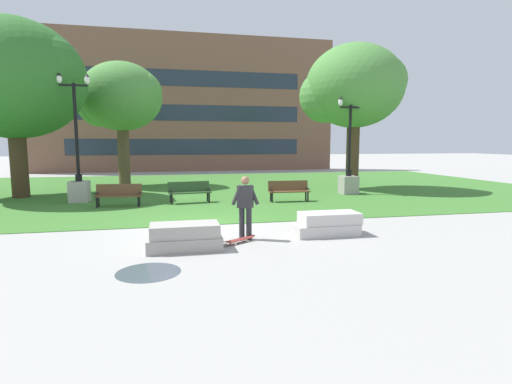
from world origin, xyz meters
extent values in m
plane|color=#A3A09B|center=(0.00, 0.00, 0.00)|extent=(140.00, 140.00, 0.00)
cube|color=#3D752D|center=(0.00, 10.00, 0.01)|extent=(40.00, 20.00, 0.02)
cube|color=#9E9991|center=(-0.77, -2.74, 0.16)|extent=(1.80, 0.90, 0.32)
cube|color=#A6A098|center=(-0.75, -2.74, 0.48)|extent=(1.66, 0.83, 0.32)
cube|color=#BCB7B2|center=(3.20, -2.02, 0.16)|extent=(1.80, 0.90, 0.32)
cube|color=beige|center=(3.32, -2.02, 0.48)|extent=(1.66, 0.83, 0.32)
cylinder|color=#28282D|center=(0.98, -2.06, 0.43)|extent=(0.15, 0.15, 0.86)
cylinder|color=#28282D|center=(0.80, -1.97, 0.43)|extent=(0.15, 0.15, 0.86)
cube|color=#2D2D30|center=(0.89, -2.02, 1.16)|extent=(0.47, 0.40, 0.60)
cylinder|color=#2D2D30|center=(1.12, -2.03, 1.21)|extent=(0.32, 0.23, 0.55)
cylinder|color=#2D2D30|center=(0.66, -2.00, 1.21)|extent=(0.32, 0.23, 0.55)
sphere|color=#9E7051|center=(0.89, -2.02, 1.60)|extent=(0.22, 0.22, 0.22)
cube|color=maroon|center=(0.64, -2.40, 0.09)|extent=(0.78, 0.61, 0.02)
cube|color=maroon|center=(0.27, -2.65, 0.11)|extent=(0.21, 0.23, 0.06)
cube|color=maroon|center=(1.02, -2.15, 0.11)|extent=(0.21, 0.23, 0.06)
cylinder|color=silver|center=(0.52, -2.62, 0.03)|extent=(0.06, 0.06, 0.06)
cylinder|color=silver|center=(0.40, -2.43, 0.03)|extent=(0.06, 0.06, 0.06)
cylinder|color=silver|center=(0.89, -2.37, 0.03)|extent=(0.06, 0.06, 0.06)
cylinder|color=silver|center=(0.77, -2.19, 0.03)|extent=(0.06, 0.06, 0.06)
cylinder|color=#47515B|center=(-1.55, -4.35, 0.00)|extent=(1.30, 1.30, 0.01)
cube|color=brown|center=(-3.11, 4.31, 0.46)|extent=(1.83, 0.56, 0.05)
cube|color=brown|center=(-3.10, 4.56, 0.69)|extent=(1.80, 0.25, 0.46)
cube|color=black|center=(-3.95, 4.37, 0.58)|extent=(0.09, 0.40, 0.04)
cube|color=black|center=(-2.28, 4.26, 0.58)|extent=(0.09, 0.40, 0.04)
cylinder|color=black|center=(-3.92, 4.21, 0.23)|extent=(0.07, 0.07, 0.41)
cylinder|color=black|center=(-2.33, 4.10, 0.23)|extent=(0.07, 0.07, 0.41)
cylinder|color=black|center=(-3.90, 4.53, 0.23)|extent=(0.07, 0.07, 0.41)
cylinder|color=black|center=(-2.31, 4.42, 0.23)|extent=(0.07, 0.07, 0.41)
cube|color=brown|center=(4.05, 4.21, 0.46)|extent=(1.82, 0.52, 0.05)
cube|color=brown|center=(4.06, 4.46, 0.69)|extent=(1.80, 0.21, 0.46)
cube|color=black|center=(3.21, 4.25, 0.58)|extent=(0.08, 0.40, 0.04)
cube|color=black|center=(4.89, 4.17, 0.58)|extent=(0.08, 0.40, 0.04)
cylinder|color=black|center=(3.24, 4.09, 0.23)|extent=(0.07, 0.07, 0.41)
cylinder|color=black|center=(4.84, 4.01, 0.23)|extent=(0.07, 0.07, 0.41)
cylinder|color=black|center=(3.26, 4.41, 0.23)|extent=(0.07, 0.07, 0.41)
cylinder|color=black|center=(4.86, 4.33, 0.23)|extent=(0.07, 0.07, 0.41)
cube|color=#284723|center=(-0.23, 4.74, 0.46)|extent=(1.84, 0.69, 0.05)
cube|color=#284723|center=(-0.27, 4.99, 0.69)|extent=(1.80, 0.37, 0.46)
cube|color=black|center=(-1.06, 4.62, 0.58)|extent=(0.11, 0.40, 0.04)
cube|color=black|center=(0.60, 4.86, 0.58)|extent=(0.11, 0.40, 0.04)
cylinder|color=black|center=(-1.00, 4.47, 0.23)|extent=(0.07, 0.07, 0.41)
cylinder|color=black|center=(0.58, 4.69, 0.23)|extent=(0.07, 0.07, 0.41)
cylinder|color=black|center=(-1.04, 4.79, 0.23)|extent=(0.07, 0.07, 0.41)
cylinder|color=black|center=(0.54, 5.01, 0.23)|extent=(0.07, 0.07, 0.41)
cube|color=gray|center=(7.76, 6.14, 0.47)|extent=(0.80, 0.80, 0.90)
cylinder|color=black|center=(7.76, 6.14, 1.07)|extent=(0.28, 0.28, 0.30)
cylinder|color=black|center=(7.76, 6.14, 2.67)|extent=(0.14, 0.14, 3.50)
cube|color=black|center=(7.76, 6.14, 4.32)|extent=(1.10, 0.08, 0.08)
ellipsoid|color=white|center=(7.21, 6.14, 4.56)|extent=(0.22, 0.22, 0.36)
cone|color=black|center=(7.21, 6.14, 4.75)|extent=(0.20, 0.20, 0.13)
ellipsoid|color=white|center=(8.31, 6.14, 4.56)|extent=(0.22, 0.22, 0.36)
cone|color=black|center=(8.31, 6.14, 4.75)|extent=(0.20, 0.20, 0.13)
cube|color=#ADA89E|center=(-4.94, 6.13, 0.47)|extent=(0.80, 0.80, 0.90)
cylinder|color=black|center=(-4.94, 6.13, 1.07)|extent=(0.28, 0.28, 0.30)
cylinder|color=black|center=(-4.94, 6.13, 3.01)|extent=(0.14, 0.14, 4.18)
cube|color=black|center=(-4.94, 6.13, 5.00)|extent=(1.10, 0.08, 0.08)
ellipsoid|color=white|center=(-5.49, 6.13, 5.24)|extent=(0.22, 0.22, 0.36)
cone|color=black|center=(-5.49, 6.13, 5.44)|extent=(0.20, 0.20, 0.13)
ellipsoid|color=white|center=(-4.39, 6.13, 5.24)|extent=(0.22, 0.22, 0.36)
cone|color=black|center=(-4.39, 6.13, 5.44)|extent=(0.20, 0.20, 0.13)
cylinder|color=#42301E|center=(-7.95, 8.22, 1.88)|extent=(0.76, 0.76, 3.71)
ellipsoid|color=#2D6B28|center=(-7.95, 8.22, 5.49)|extent=(6.39, 6.39, 5.43)
sphere|color=#2D6B28|center=(-6.35, 7.59, 5.81)|extent=(3.20, 3.20, 3.20)
cylinder|color=brown|center=(-3.68, 12.45, 2.00)|extent=(0.67, 0.67, 3.96)
ellipsoid|color=#4C893D|center=(-3.68, 12.45, 5.26)|extent=(4.66, 4.66, 3.96)
sphere|color=#4C893D|center=(-4.96, 12.91, 4.79)|extent=(2.57, 2.57, 2.57)
sphere|color=#4C893D|center=(-2.51, 11.98, 5.49)|extent=(2.33, 2.33, 2.33)
cylinder|color=#4C3823|center=(8.89, 8.10, 2.11)|extent=(0.70, 0.70, 4.17)
ellipsoid|color=#4C893D|center=(8.89, 8.10, 5.64)|extent=(5.28, 5.28, 4.49)
sphere|color=#4C893D|center=(7.44, 8.63, 5.11)|extent=(2.90, 2.90, 2.90)
sphere|color=#4C893D|center=(10.21, 7.58, 5.91)|extent=(2.64, 2.64, 2.64)
cube|color=brown|center=(0.62, 24.50, 6.07)|extent=(27.30, 1.00, 12.13)
cube|color=#232D3D|center=(0.62, 23.98, 2.20)|extent=(20.48, 0.03, 1.40)
cube|color=#232D3D|center=(0.62, 23.98, 5.20)|extent=(20.48, 0.03, 1.40)
cube|color=#232D3D|center=(0.62, 23.98, 8.20)|extent=(20.48, 0.03, 1.40)
camera|label=1|loc=(-1.09, -12.42, 2.61)|focal=28.00mm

